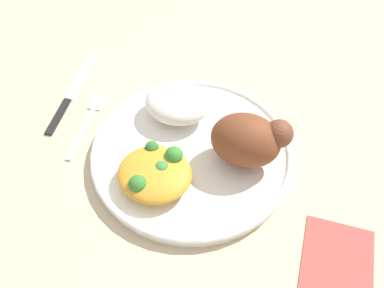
% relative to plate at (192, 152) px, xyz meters
% --- Properties ---
extents(ground_plane, '(2.00, 2.00, 0.00)m').
position_rel_plate_xyz_m(ground_plane, '(0.00, 0.00, -0.01)').
color(ground_plane, '#C5B292').
extents(plate, '(0.30, 0.30, 0.02)m').
position_rel_plate_xyz_m(plate, '(0.00, 0.00, 0.00)').
color(plate, white).
rests_on(plate, ground_plane).
extents(roasted_chicken, '(0.11, 0.08, 0.08)m').
position_rel_plate_xyz_m(roasted_chicken, '(0.08, 0.01, 0.05)').
color(roasted_chicken, brown).
rests_on(roasted_chicken, plate).
extents(rice_pile, '(0.10, 0.09, 0.04)m').
position_rel_plate_xyz_m(rice_pile, '(-0.04, 0.06, 0.03)').
color(rice_pile, white).
rests_on(rice_pile, plate).
extents(mac_cheese_with_broccoli, '(0.10, 0.10, 0.04)m').
position_rel_plate_xyz_m(mac_cheese_with_broccoli, '(-0.03, -0.07, 0.03)').
color(mac_cheese_with_broccoli, gold).
rests_on(mac_cheese_with_broccoli, plate).
extents(fork, '(0.03, 0.14, 0.01)m').
position_rel_plate_xyz_m(fork, '(-0.18, 0.02, -0.01)').
color(fork, '#B2B2B7').
rests_on(fork, ground_plane).
extents(knife, '(0.03, 0.19, 0.01)m').
position_rel_plate_xyz_m(knife, '(-0.24, 0.05, -0.01)').
color(knife, black).
rests_on(knife, ground_plane).
extents(napkin, '(0.09, 0.11, 0.00)m').
position_rel_plate_xyz_m(napkin, '(0.22, -0.11, -0.01)').
color(napkin, '#DB4C47').
rests_on(napkin, ground_plane).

